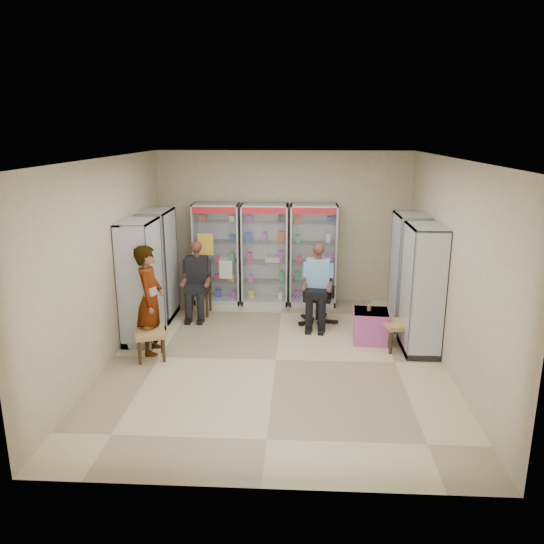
# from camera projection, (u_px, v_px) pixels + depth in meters

# --- Properties ---
(floor) EXTENTS (6.00, 6.00, 0.00)m
(floor) POSITION_uv_depth(u_px,v_px,m) (276.00, 360.00, 8.06)
(floor) COLOR #C7B78A
(floor) RESTS_ON ground
(room_shell) EXTENTS (5.02, 6.02, 3.01)m
(room_shell) POSITION_uv_depth(u_px,v_px,m) (276.00, 232.00, 7.55)
(room_shell) COLOR #C1B38F
(room_shell) RESTS_ON ground
(cabinet_back_left) EXTENTS (0.90, 0.50, 2.00)m
(cabinet_back_left) POSITION_uv_depth(u_px,v_px,m) (217.00, 254.00, 10.50)
(cabinet_back_left) COLOR #B0B2B8
(cabinet_back_left) RESTS_ON floor
(cabinet_back_mid) EXTENTS (0.90, 0.50, 2.00)m
(cabinet_back_mid) POSITION_uv_depth(u_px,v_px,m) (265.00, 255.00, 10.45)
(cabinet_back_mid) COLOR silver
(cabinet_back_mid) RESTS_ON floor
(cabinet_back_right) EXTENTS (0.90, 0.50, 2.00)m
(cabinet_back_right) POSITION_uv_depth(u_px,v_px,m) (313.00, 255.00, 10.40)
(cabinet_back_right) COLOR silver
(cabinet_back_right) RESTS_ON floor
(cabinet_right_far) EXTENTS (0.90, 0.50, 2.00)m
(cabinet_right_far) POSITION_uv_depth(u_px,v_px,m) (408.00, 271.00, 9.22)
(cabinet_right_far) COLOR #ACB0B4
(cabinet_right_far) RESTS_ON floor
(cabinet_right_near) EXTENTS (0.90, 0.50, 2.00)m
(cabinet_right_near) POSITION_uv_depth(u_px,v_px,m) (422.00, 290.00, 8.16)
(cabinet_right_near) COLOR #A3A4AA
(cabinet_right_near) RESTS_ON floor
(cabinet_left_far) EXTENTS (0.90, 0.50, 2.00)m
(cabinet_left_far) POSITION_uv_depth(u_px,v_px,m) (159.00, 265.00, 9.65)
(cabinet_left_far) COLOR #A1A4A8
(cabinet_left_far) RESTS_ON floor
(cabinet_left_near) EXTENTS (0.90, 0.50, 2.00)m
(cabinet_left_near) POSITION_uv_depth(u_px,v_px,m) (141.00, 282.00, 8.59)
(cabinet_left_near) COLOR silver
(cabinet_left_near) RESTS_ON floor
(wooden_chair) EXTENTS (0.42, 0.42, 0.94)m
(wooden_chair) POSITION_uv_depth(u_px,v_px,m) (199.00, 290.00, 9.95)
(wooden_chair) COLOR #332313
(wooden_chair) RESTS_ON floor
(seated_customer) EXTENTS (0.44, 0.60, 1.34)m
(seated_customer) POSITION_uv_depth(u_px,v_px,m) (198.00, 281.00, 9.85)
(seated_customer) COLOR black
(seated_customer) RESTS_ON floor
(office_chair) EXTENTS (0.67, 0.67, 1.10)m
(office_chair) POSITION_uv_depth(u_px,v_px,m) (318.00, 294.00, 9.45)
(office_chair) COLOR black
(office_chair) RESTS_ON floor
(seated_shopkeeper) EXTENTS (0.54, 0.69, 1.40)m
(seated_shopkeeper) POSITION_uv_depth(u_px,v_px,m) (318.00, 287.00, 9.36)
(seated_shopkeeper) COLOR #6786CC
(seated_shopkeeper) RESTS_ON floor
(pink_trunk) EXTENTS (0.59, 0.57, 0.53)m
(pink_trunk) POSITION_uv_depth(u_px,v_px,m) (370.00, 326.00, 8.70)
(pink_trunk) COLOR #BA4A86
(pink_trunk) RESTS_ON floor
(tea_glass) EXTENTS (0.07, 0.07, 0.09)m
(tea_glass) POSITION_uv_depth(u_px,v_px,m) (369.00, 308.00, 8.65)
(tea_glass) COLOR #551F07
(tea_glass) RESTS_ON pink_trunk
(woven_stool_a) EXTENTS (0.54, 0.54, 0.44)m
(woven_stool_a) POSITION_uv_depth(u_px,v_px,m) (397.00, 336.00, 8.41)
(woven_stool_a) COLOR #A66C46
(woven_stool_a) RESTS_ON floor
(woven_stool_b) EXTENTS (0.55, 0.55, 0.44)m
(woven_stool_b) POSITION_uv_depth(u_px,v_px,m) (151.00, 345.00, 8.05)
(woven_stool_b) COLOR #A78746
(woven_stool_b) RESTS_ON floor
(standing_man) EXTENTS (0.45, 0.65, 1.71)m
(standing_man) POSITION_uv_depth(u_px,v_px,m) (150.00, 300.00, 8.14)
(standing_man) COLOR #949497
(standing_man) RESTS_ON floor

